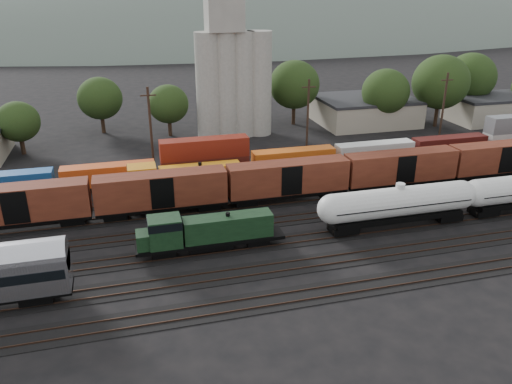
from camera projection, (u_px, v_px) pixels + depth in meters
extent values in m
plane|color=black|center=(274.00, 221.00, 57.18)|extent=(600.00, 600.00, 0.00)
cube|color=black|center=(324.00, 293.00, 43.77)|extent=(180.00, 3.20, 0.08)
cube|color=#382319|center=(327.00, 296.00, 43.09)|extent=(180.00, 0.08, 0.16)
cube|color=#382319|center=(321.00, 287.00, 44.38)|extent=(180.00, 0.08, 0.16)
cube|color=black|center=(304.00, 264.00, 48.23)|extent=(180.00, 3.20, 0.08)
cube|color=#382319|center=(307.00, 267.00, 47.56)|extent=(180.00, 0.08, 0.16)
cube|color=#382319|center=(302.00, 260.00, 48.84)|extent=(180.00, 0.08, 0.16)
cube|color=black|center=(288.00, 241.00, 52.70)|extent=(180.00, 3.20, 0.08)
cube|color=#382319|center=(290.00, 243.00, 52.03)|extent=(180.00, 0.08, 0.16)
cube|color=#382319|center=(286.00, 237.00, 53.31)|extent=(180.00, 0.08, 0.16)
cube|color=black|center=(274.00, 221.00, 57.16)|extent=(180.00, 3.20, 0.08)
cube|color=#382319|center=(276.00, 223.00, 56.49)|extent=(180.00, 0.08, 0.16)
cube|color=#382319|center=(273.00, 218.00, 57.77)|extent=(180.00, 0.08, 0.16)
cube|color=black|center=(263.00, 204.00, 61.63)|extent=(180.00, 3.20, 0.08)
cube|color=#382319|center=(264.00, 206.00, 60.96)|extent=(180.00, 0.08, 0.16)
cube|color=#382319|center=(261.00, 201.00, 62.24)|extent=(180.00, 0.08, 0.16)
cube|color=black|center=(252.00, 189.00, 66.09)|extent=(180.00, 3.20, 0.08)
cube|color=#382319|center=(254.00, 191.00, 65.42)|extent=(180.00, 0.08, 0.16)
cube|color=#382319|center=(251.00, 187.00, 66.70)|extent=(180.00, 0.08, 0.16)
cube|color=black|center=(244.00, 176.00, 70.56)|extent=(180.00, 3.20, 0.08)
cube|color=#382319|center=(245.00, 178.00, 69.89)|extent=(180.00, 0.08, 0.16)
cube|color=#382319|center=(242.00, 174.00, 71.17)|extent=(180.00, 0.08, 0.16)
cube|color=black|center=(211.00, 241.00, 50.30)|extent=(14.97, 2.55, 0.35)
cube|color=black|center=(211.00, 244.00, 50.45)|extent=(4.40, 1.94, 0.70)
cube|color=black|center=(228.00, 227.00, 50.21)|extent=(8.98, 2.11, 2.38)
cube|color=black|center=(165.00, 231.00, 48.61)|extent=(3.17, 2.55, 2.91)
cube|color=black|center=(164.00, 223.00, 48.26)|extent=(3.26, 2.64, 0.79)
cube|color=black|center=(144.00, 240.00, 48.36)|extent=(1.41, 2.11, 1.59)
cylinder|color=black|center=(228.00, 215.00, 49.71)|extent=(0.44, 0.44, 0.44)
cube|color=black|center=(163.00, 252.00, 49.38)|extent=(2.29, 1.76, 0.62)
cube|color=black|center=(257.00, 240.00, 51.66)|extent=(2.29, 1.76, 0.62)
cylinder|color=silver|center=(399.00, 201.00, 54.53)|extent=(15.65, 3.22, 3.22)
sphere|color=silver|center=(332.00, 209.00, 52.66)|extent=(3.22, 3.22, 3.22)
sphere|color=silver|center=(461.00, 194.00, 56.39)|extent=(3.22, 3.22, 3.22)
cylinder|color=silver|center=(400.00, 186.00, 53.83)|extent=(1.00, 1.00, 0.56)
cube|color=black|center=(399.00, 201.00, 54.53)|extent=(16.01, 3.38, 0.09)
cube|color=black|center=(397.00, 216.00, 55.20)|extent=(15.12, 2.45, 0.56)
cube|color=black|center=(343.00, 228.00, 53.93)|extent=(2.89, 2.22, 0.78)
cube|color=black|center=(446.00, 215.00, 56.99)|extent=(2.89, 2.22, 0.78)
sphere|color=silver|center=(476.00, 193.00, 56.92)|extent=(3.15, 3.15, 3.15)
cube|color=black|center=(483.00, 211.00, 58.16)|extent=(2.83, 2.18, 0.76)
cube|color=black|center=(37.00, 296.00, 42.26)|extent=(2.66, 2.05, 0.72)
cube|color=black|center=(185.00, 187.00, 63.51)|extent=(17.15, 2.76, 0.38)
cube|color=black|center=(185.00, 190.00, 63.67)|extent=(4.76, 2.10, 0.76)
cube|color=orange|center=(200.00, 175.00, 63.44)|extent=(10.29, 2.29, 2.57)
cube|color=orange|center=(143.00, 178.00, 61.61)|extent=(3.43, 2.76, 3.14)
cube|color=black|center=(142.00, 170.00, 61.23)|extent=(3.53, 2.86, 0.86)
cube|color=orange|center=(123.00, 185.00, 61.31)|extent=(1.52, 2.29, 1.72)
cylinder|color=black|center=(200.00, 164.00, 62.89)|extent=(0.48, 0.48, 0.48)
cube|color=black|center=(141.00, 196.00, 62.44)|extent=(2.48, 1.91, 0.67)
cube|color=black|center=(227.00, 188.00, 65.05)|extent=(2.48, 1.91, 0.67)
cube|color=black|center=(21.00, 220.00, 54.61)|extent=(15.00, 2.60, 0.40)
cube|color=#572315|center=(17.00, 203.00, 53.81)|extent=(15.00, 2.90, 3.80)
cube|color=black|center=(163.00, 206.00, 58.28)|extent=(15.00, 2.60, 0.40)
cube|color=#572315|center=(161.00, 189.00, 57.48)|extent=(15.00, 2.90, 3.80)
cube|color=black|center=(288.00, 193.00, 61.96)|extent=(15.00, 2.60, 0.40)
cube|color=#572315|center=(288.00, 177.00, 61.15)|extent=(15.00, 2.90, 3.80)
cube|color=black|center=(399.00, 181.00, 65.63)|extent=(15.00, 2.60, 0.40)
cube|color=#572315|center=(401.00, 166.00, 64.83)|extent=(15.00, 2.90, 3.80)
cube|color=black|center=(498.00, 171.00, 69.30)|extent=(15.00, 2.60, 0.40)
cube|color=#572315|center=(501.00, 156.00, 68.50)|extent=(15.00, 2.90, 3.80)
cube|color=black|center=(244.00, 173.00, 70.38)|extent=(160.00, 2.60, 0.60)
cube|color=navy|center=(3.00, 183.00, 62.38)|extent=(12.00, 2.40, 2.60)
cube|color=#C54414|center=(109.00, 174.00, 65.43)|extent=(12.00, 2.40, 2.60)
cube|color=#451510|center=(205.00, 166.00, 68.48)|extent=(12.00, 2.40, 2.60)
cube|color=maroon|center=(204.00, 148.00, 67.49)|extent=(12.00, 2.40, 2.60)
cube|color=#D05915|center=(293.00, 158.00, 71.53)|extent=(12.00, 2.40, 2.60)
cube|color=silver|center=(374.00, 151.00, 74.58)|extent=(12.00, 2.40, 2.60)
cube|color=#42120F|center=(449.00, 145.00, 77.64)|extent=(12.00, 2.40, 2.60)
cylinder|color=#99968C|center=(209.00, 87.00, 85.66)|extent=(4.40, 4.40, 18.00)
cylinder|color=#99968C|center=(226.00, 86.00, 86.37)|extent=(4.40, 4.40, 18.00)
cylinder|color=#99968C|center=(243.00, 85.00, 87.09)|extent=(4.40, 4.40, 18.00)
cylinder|color=#99968C|center=(259.00, 84.00, 87.80)|extent=(4.40, 4.40, 18.00)
cube|color=#99968C|center=(224.00, 6.00, 81.41)|extent=(6.00, 5.00, 8.00)
cube|color=#9E937F|center=(365.00, 112.00, 97.39)|extent=(18.00, 14.00, 4.60)
cube|color=#232326|center=(366.00, 99.00, 96.42)|extent=(18.36, 14.28, 0.50)
cube|color=#9E937F|center=(491.00, 110.00, 98.88)|extent=(16.00, 10.00, 4.60)
cube|color=#232326|center=(494.00, 97.00, 97.91)|extent=(16.32, 10.20, 0.50)
cylinder|color=black|center=(23.00, 147.00, 79.66)|extent=(0.70, 0.70, 2.45)
ellipsoid|color=#233815|center=(18.00, 122.00, 78.10)|extent=(6.64, 6.64, 6.29)
cylinder|color=black|center=(103.00, 125.00, 91.24)|extent=(0.70, 0.70, 2.92)
ellipsoid|color=#233815|center=(100.00, 98.00, 89.37)|extent=(7.93, 7.93, 7.51)
cylinder|color=black|center=(170.00, 128.00, 89.64)|extent=(0.70, 0.70, 2.63)
ellipsoid|color=#233815|center=(168.00, 104.00, 87.96)|extent=(7.14, 7.14, 6.76)
cylinder|color=black|center=(247.00, 123.00, 92.85)|extent=(0.70, 0.70, 2.77)
ellipsoid|color=#233815|center=(247.00, 98.00, 91.08)|extent=(7.51, 7.51, 7.11)
cylinder|color=black|center=(293.00, 115.00, 96.82)|extent=(0.70, 0.70, 3.53)
ellipsoid|color=#233815|center=(294.00, 85.00, 94.56)|extent=(9.59, 9.59, 9.09)
cylinder|color=black|center=(383.00, 120.00, 93.81)|extent=(0.70, 0.70, 3.22)
ellipsoid|color=#233815|center=(386.00, 92.00, 91.75)|extent=(8.73, 8.73, 8.27)
cylinder|color=black|center=(436.00, 116.00, 95.35)|extent=(0.70, 0.70, 3.87)
ellipsoid|color=#233815|center=(441.00, 82.00, 92.87)|extent=(10.51, 10.51, 9.96)
cylinder|color=black|center=(465.00, 107.00, 102.74)|extent=(0.70, 0.70, 3.70)
ellipsoid|color=#233815|center=(470.00, 77.00, 100.37)|extent=(10.04, 10.04, 9.51)
cylinder|color=black|center=(151.00, 129.00, 71.68)|extent=(0.36, 0.36, 12.00)
cube|color=black|center=(148.00, 95.00, 69.84)|extent=(2.20, 0.18, 0.18)
cylinder|color=black|center=(308.00, 118.00, 77.40)|extent=(0.36, 0.36, 12.00)
cube|color=black|center=(309.00, 87.00, 75.57)|extent=(2.20, 0.18, 0.18)
cylinder|color=black|center=(443.00, 109.00, 83.12)|extent=(0.36, 0.36, 12.00)
cube|color=black|center=(447.00, 80.00, 81.29)|extent=(2.20, 0.18, 0.18)
ellipsoid|color=#59665B|center=(213.00, 70.00, 307.60)|extent=(520.00, 286.00, 130.00)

